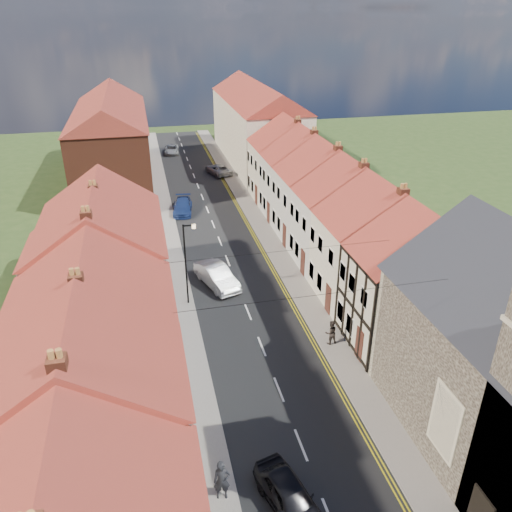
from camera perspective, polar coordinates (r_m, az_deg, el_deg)
The scene contains 23 objects.
road at distance 45.04m, azimuth -4.15°, elevation 1.70°, with size 7.00×90.00×0.02m, color black.
pavement_left at distance 44.64m, azimuth -9.73°, elevation 1.21°, with size 1.80×90.00×0.12m, color gray.
pavement_right at distance 45.81m, azimuth 1.29°, elevation 2.29°, with size 1.80×90.00×0.12m, color gray.
cottage_r_tudor at distance 31.26m, azimuth 18.05°, elevation -2.32°, with size 8.30×5.20×9.00m.
cottage_r_white_near at distance 35.46m, azimuth 13.86°, elevation 1.77°, with size 8.30×6.00×9.00m.
cottage_r_cream_mid at distance 39.93m, azimuth 10.53°, elevation 4.95°, with size 8.30×5.20×9.00m.
cottage_r_pink at distance 44.62m, azimuth 7.86°, elevation 7.46°, with size 8.30×6.00×9.00m.
cottage_r_white_far at distance 49.44m, azimuth 5.68°, elevation 9.48°, with size 8.30×5.20×9.00m.
cottage_r_cream_far at distance 54.38m, azimuth 3.88°, elevation 11.12°, with size 8.30×6.00×9.00m.
cottage_l_cream at distance 21.73m, azimuth -19.03°, elevation -16.58°, with size 8.30×6.30×9.10m.
cottage_l_white at distance 26.88m, azimuth -18.01°, elevation -7.60°, with size 8.30×6.90×8.80m.
cottage_l_brick_mid at distance 32.07m, azimuth -17.46°, elevation -1.36°, with size 8.30×5.70×9.10m.
cottage_l_pink at distance 37.38m, azimuth -17.01°, elevation 2.49°, with size 8.30×6.30×8.80m.
block_right_far at distance 68.58m, azimuth 0.13°, elevation 15.11°, with size 8.30×24.20×10.50m.
block_left_far at distance 62.04m, azimuth -16.16°, elevation 12.88°, with size 8.30×24.20×10.50m.
lamppost at distance 34.16m, azimuth -7.93°, elevation -0.40°, with size 0.88×0.15×6.00m.
car_near at distance 22.98m, azimuth 3.90°, elevation -25.75°, with size 1.67×4.14×1.41m, color black.
car_mid at distance 37.60m, azimuth -4.51°, elevation -2.30°, with size 1.67×4.79×1.58m, color #B4B6BC.
car_far at distance 51.71m, azimuth -8.39°, elevation 5.62°, with size 1.84×4.54×1.32m, color navy.
car_distant at distance 74.32m, azimuth -9.62°, elevation 11.92°, with size 1.92×4.17×1.16m, color #979A9E.
pedestrian_left at distance 22.98m, azimuth -3.93°, elevation -24.22°, with size 0.71×0.47×1.95m, color black.
pedestrian_right at distance 31.43m, azimuth 8.54°, elevation -8.63°, with size 0.78×0.60×1.60m, color #2B2522.
car_distant_b at distance 63.80m, azimuth -4.29°, elevation 9.86°, with size 2.15×4.65×1.29m, color #929399.
Camera 1 is at (-6.04, -10.45, 18.86)m, focal length 35.00 mm.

